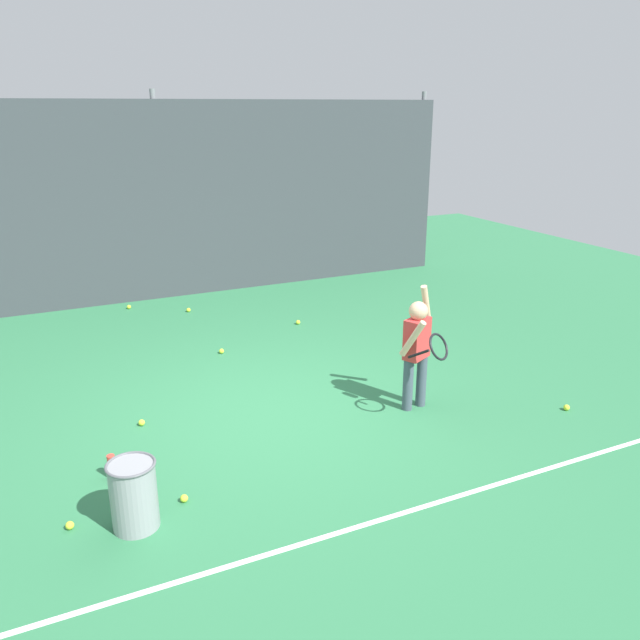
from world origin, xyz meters
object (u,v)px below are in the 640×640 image
object	(u,v)px
tennis_ball_4	(222,351)
water_bottle	(112,466)
tennis_ball_2	(142,423)
tennis_ball_6	(188,310)
tennis_ball_7	(298,322)
tennis_ball_0	(567,408)
tennis_ball_3	(184,498)
tennis_ball_1	(129,307)
ball_hopper	(134,494)
tennis_ball_5	(70,525)
tennis_player	(418,346)

from	to	relation	value
tennis_ball_4	water_bottle	bearing A→B (deg)	-125.51
tennis_ball_2	tennis_ball_6	world-z (taller)	same
tennis_ball_6	tennis_ball_7	xyz separation A→B (m)	(1.34, -1.31, 0.00)
water_bottle	tennis_ball_7	size ratio (longest dim) A/B	3.33
tennis_ball_7	tennis_ball_0	bearing A→B (deg)	-69.02
tennis_ball_3	tennis_ball_6	xyz separation A→B (m)	(1.33, 5.07, 0.00)
water_bottle	tennis_ball_7	world-z (taller)	water_bottle
tennis_ball_1	tennis_ball_4	distance (m)	2.65
tennis_ball_0	tennis_ball_1	distance (m)	6.81
tennis_ball_1	tennis_ball_3	world-z (taller)	same
tennis_ball_6	tennis_ball_0	bearing A→B (deg)	-61.41
tennis_ball_3	tennis_ball_4	size ratio (longest dim) A/B	1.00
tennis_ball_6	ball_hopper	bearing A→B (deg)	-108.50
tennis_ball_2	ball_hopper	bearing A→B (deg)	-101.83
water_bottle	tennis_ball_1	distance (m)	5.10
tennis_ball_5	tennis_ball_6	distance (m)	5.51
tennis_ball_3	tennis_ball_1	bearing A→B (deg)	84.92
tennis_ball_3	tennis_ball_5	bearing A→B (deg)	178.39
ball_hopper	tennis_ball_1	world-z (taller)	ball_hopper
water_bottle	tennis_ball_0	world-z (taller)	water_bottle
ball_hopper	tennis_ball_4	bearing A→B (deg)	62.58
tennis_ball_3	tennis_ball_5	size ratio (longest dim) A/B	1.00
tennis_ball_0	tennis_ball_7	bearing A→B (deg)	110.98
tennis_ball_5	tennis_ball_0	bearing A→B (deg)	-1.55
tennis_ball_4	tennis_ball_5	distance (m)	3.77
tennis_ball_0	tennis_ball_7	size ratio (longest dim) A/B	1.00
water_bottle	tennis_ball_1	world-z (taller)	water_bottle
ball_hopper	tennis_ball_2	world-z (taller)	ball_hopper
water_bottle	tennis_ball_3	xyz separation A→B (m)	(0.48, -0.64, -0.08)
water_bottle	tennis_ball_5	xyz separation A→B (m)	(-0.41, -0.61, -0.08)
tennis_player	tennis_ball_3	distance (m)	2.86
tennis_ball_5	tennis_ball_4	bearing A→B (deg)	54.81
tennis_ball_3	tennis_ball_4	xyz separation A→B (m)	(1.28, 3.10, 0.00)
tennis_ball_1	tennis_ball_2	world-z (taller)	same
water_bottle	tennis_ball_6	size ratio (longest dim) A/B	3.33
water_bottle	tennis_ball_0	bearing A→B (deg)	-9.18
tennis_ball_3	tennis_ball_4	bearing A→B (deg)	67.64
ball_hopper	tennis_ball_2	size ratio (longest dim) A/B	8.52
tennis_player	water_bottle	distance (m)	3.24
tennis_ball_5	tennis_ball_6	world-z (taller)	same
tennis_ball_3	tennis_player	bearing A→B (deg)	13.48
tennis_ball_2	water_bottle	bearing A→B (deg)	-115.48
tennis_ball_2	tennis_ball_4	distance (m)	2.08
ball_hopper	tennis_ball_5	distance (m)	0.57
water_bottle	tennis_ball_2	distance (m)	0.97
tennis_ball_2	tennis_ball_5	world-z (taller)	same
tennis_ball_7	water_bottle	bearing A→B (deg)	-135.31
water_bottle	tennis_ball_7	bearing A→B (deg)	44.69
water_bottle	tennis_ball_4	xyz separation A→B (m)	(1.76, 2.46, -0.08)
tennis_ball_0	water_bottle	bearing A→B (deg)	170.82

